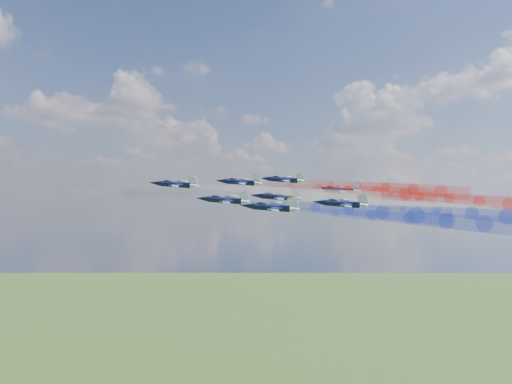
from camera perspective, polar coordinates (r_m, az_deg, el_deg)
jet_lead at (r=153.86m, az=-7.24°, el=0.67°), size 15.95×16.00×5.58m
trail_lead at (r=149.99m, az=2.88°, el=-0.08°), size 35.01×32.64×7.90m
jet_inner_left at (r=140.23m, az=-2.78°, el=-0.75°), size 15.95×16.00×5.58m
trail_inner_left at (r=138.74m, az=8.34°, el=-1.59°), size 35.01×32.64×7.90m
jet_inner_right at (r=161.98m, az=-1.39°, el=0.89°), size 15.95×16.00×5.58m
trail_inner_right at (r=160.74m, az=8.23°, el=0.17°), size 35.01×32.64×7.90m
jet_outer_left at (r=127.33m, az=1.45°, el=-1.41°), size 15.95×16.00×5.58m
trail_outer_left at (r=128.12m, az=13.62°, el=-2.31°), size 35.01×32.64×7.90m
jet_center_third at (r=149.73m, az=1.97°, el=-0.46°), size 15.95×16.00×5.58m
trail_center_third at (r=150.31m, az=12.32°, el=-1.23°), size 35.01×32.64×7.90m
jet_outer_right at (r=171.15m, az=2.54°, el=1.11°), size 15.95×16.00×5.58m
trail_outer_right at (r=171.63m, az=11.60°, el=0.43°), size 35.01×32.64×7.90m
jet_rear_left at (r=137.65m, az=7.81°, el=-1.06°), size 15.95×16.00×5.58m
trail_rear_left at (r=141.18m, az=18.87°, el=-1.86°), size 35.01×32.64×7.90m
jet_rear_right at (r=160.37m, az=7.45°, el=0.16°), size 15.95×16.00×5.58m
trail_rear_right at (r=163.32m, az=16.99°, el=-0.56°), size 35.01×32.64×7.90m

